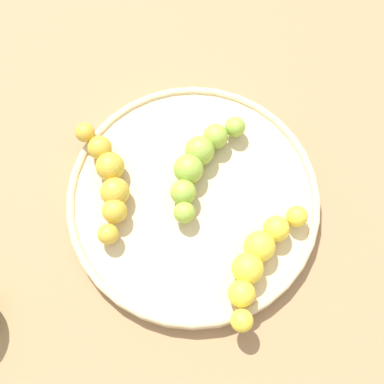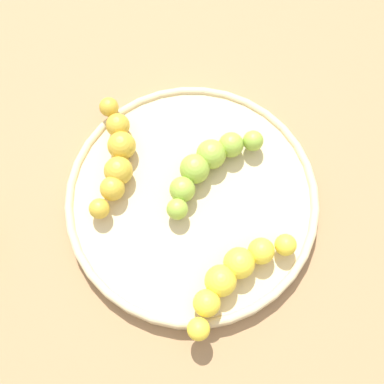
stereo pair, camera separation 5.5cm
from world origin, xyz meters
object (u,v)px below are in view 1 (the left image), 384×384
Objects in this scene: fruit_bowl at (192,199)px; banana_spotted at (107,178)px; banana_green at (198,162)px; banana_yellow at (257,260)px.

fruit_bowl is 2.01× the size of banana_spotted.
banana_yellow is at bearing 148.48° from banana_green.
banana_green is at bearing 170.66° from fruit_bowl.
banana_yellow is at bearing 42.65° from fruit_bowl.
banana_spotted is (0.02, -0.10, -0.00)m from banana_green.
banana_spotted is at bearing -99.54° from fruit_bowl.
fruit_bowl is 2.16× the size of banana_yellow.
banana_green is 0.11m from banana_spotted.
banana_green is 0.96× the size of banana_yellow.
banana_green is (-0.04, 0.01, 0.02)m from fruit_bowl.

